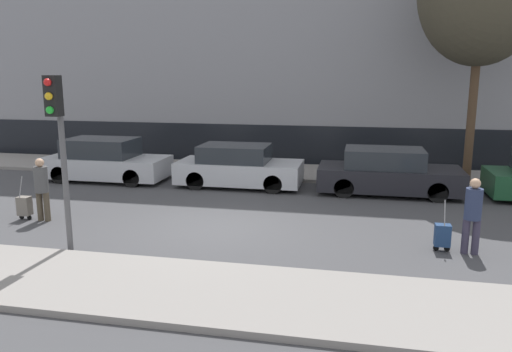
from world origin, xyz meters
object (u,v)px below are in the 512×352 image
at_px(parked_bicycle, 370,162).
at_px(traffic_light, 58,129).
at_px(parked_car_0, 105,161).
at_px(pedestrian_left, 42,186).
at_px(trolley_left, 24,206).
at_px(pedestrian_right, 473,212).
at_px(trolley_right, 442,235).
at_px(parked_car_2, 388,173).
at_px(parked_car_1, 238,167).

bearing_deg(parked_bicycle, traffic_light, -123.29).
bearing_deg(parked_car_0, pedestrian_left, -79.51).
distance_m(trolley_left, pedestrian_right, 10.76).
bearing_deg(parked_car_0, traffic_light, -67.73).
xyz_separation_m(trolley_left, trolley_right, (10.20, -0.26, -0.01)).
distance_m(pedestrian_right, traffic_light, 8.63).
relative_size(parked_car_0, parked_car_2, 0.98).
xyz_separation_m(pedestrian_left, pedestrian_right, (10.20, -0.30, -0.00)).
height_order(pedestrian_right, trolley_right, pedestrian_right).
bearing_deg(parked_car_2, parked_car_1, 179.22).
relative_size(trolley_left, trolley_right, 1.02).
bearing_deg(parked_car_0, pedestrian_right, -25.08).
xyz_separation_m(trolley_left, parked_bicycle, (8.81, 7.69, 0.13)).
bearing_deg(pedestrian_right, pedestrian_left, -177.05).
xyz_separation_m(trolley_left, pedestrian_right, (10.75, -0.30, 0.55)).
height_order(parked_car_0, traffic_light, traffic_light).
distance_m(parked_car_2, pedestrian_left, 10.01).
xyz_separation_m(pedestrian_left, parked_bicycle, (8.26, 7.69, -0.43)).
bearing_deg(trolley_left, traffic_light, -38.84).
bearing_deg(parked_car_1, parked_bicycle, 32.29).
height_order(parked_car_0, trolley_right, parked_car_0).
height_order(parked_car_2, pedestrian_right, pedestrian_right).
height_order(parked_car_1, trolley_left, parked_car_1).
relative_size(pedestrian_left, traffic_light, 0.44).
xyz_separation_m(parked_car_2, parked_bicycle, (-0.48, 2.81, -0.17)).
relative_size(parked_car_0, parked_car_1, 1.05).
height_order(trolley_left, parked_bicycle, trolley_left).
bearing_deg(traffic_light, trolley_right, 12.56).
xyz_separation_m(parked_car_1, parked_bicycle, (4.34, 2.74, -0.16)).
bearing_deg(parked_bicycle, parked_car_0, -163.06).
height_order(pedestrian_right, traffic_light, traffic_light).
xyz_separation_m(parked_car_0, pedestrian_right, (11.10, -5.20, 0.23)).
bearing_deg(trolley_left, parked_car_2, 27.70).
bearing_deg(pedestrian_right, trolley_left, -176.96).
bearing_deg(trolley_right, parked_bicycle, 99.93).
xyz_separation_m(parked_car_1, pedestrian_left, (-3.92, -4.94, 0.27)).
relative_size(parked_car_2, pedestrian_right, 2.70).
height_order(trolley_right, traffic_light, traffic_light).
bearing_deg(parked_car_0, parked_bicycle, 16.94).
height_order(parked_car_0, trolley_left, parked_car_0).
xyz_separation_m(parked_car_2, trolley_left, (-9.29, -4.88, -0.30)).
distance_m(pedestrian_left, pedestrian_right, 10.20).
distance_m(pedestrian_right, trolley_right, 0.79).
height_order(trolley_left, pedestrian_right, pedestrian_right).
distance_m(parked_car_1, parked_car_2, 4.82).
bearing_deg(parked_bicycle, parked_car_2, -80.23).
height_order(parked_car_2, trolley_left, parked_car_2).
bearing_deg(trolley_right, trolley_left, 178.56).
height_order(pedestrian_left, traffic_light, traffic_light).
height_order(parked_car_0, parked_car_1, parked_car_0).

